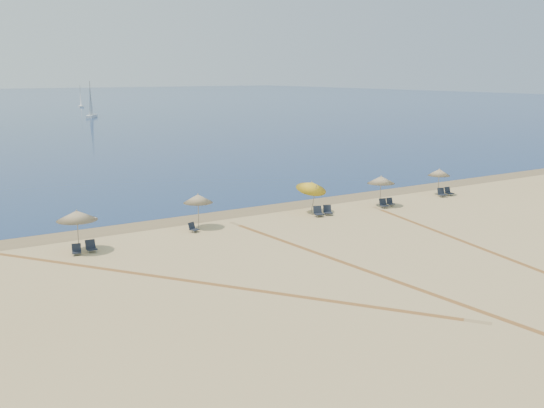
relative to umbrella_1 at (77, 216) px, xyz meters
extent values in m
plane|color=tan|center=(13.05, -20.02, -2.12)|extent=(160.00, 160.00, 0.00)
plane|color=olive|center=(13.05, 3.98, -2.12)|extent=(500.00, 500.00, 0.00)
cylinder|color=gray|center=(0.00, 0.00, -0.98)|extent=(0.05, 0.05, 2.27)
cone|color=beige|center=(0.00, 0.00, 0.00)|extent=(2.29, 2.29, 0.55)
sphere|color=gray|center=(0.00, 0.00, 0.30)|extent=(0.08, 0.08, 0.08)
cylinder|color=gray|center=(8.17, 1.32, -1.05)|extent=(0.05, 0.05, 2.13)
cone|color=beige|center=(8.17, 1.32, -0.14)|extent=(1.94, 1.94, 0.55)
sphere|color=gray|center=(8.17, 1.32, 0.16)|extent=(0.08, 0.08, 0.08)
cylinder|color=gray|center=(17.10, 0.74, -1.05)|extent=(0.05, 0.69, 2.16)
cone|color=gold|center=(17.10, 1.02, -0.12)|extent=(2.23, 2.29, 1.17)
sphere|color=gray|center=(17.10, 1.02, 0.18)|extent=(0.08, 0.08, 0.08)
cylinder|color=gray|center=(22.96, 0.10, -1.03)|extent=(0.05, 0.07, 2.19)
cone|color=beige|center=(22.96, 0.09, -0.08)|extent=(2.11, 2.11, 0.57)
sphere|color=gray|center=(22.96, 0.09, 0.22)|extent=(0.08, 0.08, 0.08)
cylinder|color=gray|center=(30.07, 0.84, -1.09)|extent=(0.05, 0.05, 2.06)
cone|color=beige|center=(30.07, 0.84, -0.21)|extent=(1.86, 1.86, 0.55)
sphere|color=gray|center=(30.07, 0.84, 0.09)|extent=(0.08, 0.08, 0.08)
cube|color=black|center=(-0.31, -0.64, -1.96)|extent=(0.61, 0.61, 0.05)
cube|color=black|center=(-0.25, -0.40, -1.74)|extent=(0.53, 0.30, 0.45)
cylinder|color=#A5A5AD|center=(-0.50, -0.77, -2.04)|extent=(0.02, 0.02, 0.16)
cylinder|color=#A5A5AD|center=(-0.11, -0.87, -2.04)|extent=(0.02, 0.02, 0.16)
cube|color=black|center=(0.58, -0.51, -1.94)|extent=(0.57, 0.57, 0.05)
cube|color=black|center=(0.59, -0.23, -1.69)|extent=(0.56, 0.22, 0.50)
cylinder|color=#A5A5AD|center=(0.35, -0.70, -2.03)|extent=(0.02, 0.02, 0.18)
cylinder|color=#A5A5AD|center=(0.80, -0.71, -2.03)|extent=(0.02, 0.02, 0.18)
cube|color=black|center=(7.46, 0.47, -1.95)|extent=(0.65, 0.65, 0.05)
cube|color=black|center=(7.38, 0.70, -1.73)|extent=(0.54, 0.35, 0.45)
cylinder|color=#A5A5AD|center=(7.27, 0.21, -2.04)|extent=(0.02, 0.02, 0.17)
cylinder|color=#A5A5AD|center=(7.65, 0.35, -2.04)|extent=(0.02, 0.02, 0.17)
cube|color=black|center=(16.79, -0.32, -1.92)|extent=(0.75, 0.75, 0.05)
cube|color=black|center=(16.88, -0.04, -1.66)|extent=(0.64, 0.39, 0.54)
cylinder|color=#A5A5AD|center=(16.56, -0.47, -2.02)|extent=(0.03, 0.03, 0.20)
cylinder|color=#A5A5AD|center=(17.02, -0.61, -2.02)|extent=(0.03, 0.03, 0.20)
cube|color=black|center=(17.65, -0.30, -1.93)|extent=(0.75, 0.75, 0.05)
cube|color=black|center=(17.75, -0.04, -1.68)|extent=(0.62, 0.41, 0.52)
cylinder|color=#A5A5AD|center=(17.43, -0.43, -2.02)|extent=(0.03, 0.03, 0.19)
cylinder|color=#A5A5AD|center=(17.86, -0.60, -2.02)|extent=(0.03, 0.03, 0.19)
cube|color=black|center=(22.71, -0.65, -1.93)|extent=(0.69, 0.69, 0.05)
cube|color=black|center=(22.78, -0.38, -1.68)|extent=(0.61, 0.34, 0.51)
cylinder|color=#A5A5AD|center=(22.49, -0.81, -2.03)|extent=(0.03, 0.03, 0.19)
cylinder|color=#A5A5AD|center=(22.93, -0.92, -2.03)|extent=(0.03, 0.03, 0.19)
cube|color=black|center=(23.67, -0.35, -1.96)|extent=(0.58, 0.58, 0.04)
cube|color=black|center=(23.72, -0.11, -1.74)|extent=(0.52, 0.27, 0.44)
cylinder|color=#A5A5AD|center=(23.48, -0.49, -2.04)|extent=(0.02, 0.02, 0.16)
cylinder|color=#A5A5AD|center=(23.87, -0.57, -2.04)|extent=(0.02, 0.02, 0.16)
cube|color=black|center=(29.65, -0.05, -1.92)|extent=(0.74, 0.74, 0.05)
cube|color=black|center=(29.73, 0.23, -1.66)|extent=(0.63, 0.37, 0.53)
cylinder|color=#A5A5AD|center=(29.42, -0.20, -2.02)|extent=(0.03, 0.03, 0.20)
cylinder|color=#A5A5AD|center=(29.88, -0.33, -2.02)|extent=(0.03, 0.03, 0.20)
cube|color=black|center=(30.69, 0.12, -1.94)|extent=(0.59, 0.59, 0.05)
cube|color=black|center=(30.70, 0.40, -1.69)|extent=(0.57, 0.23, 0.50)
cylinder|color=#A5A5AD|center=(30.46, -0.07, -2.03)|extent=(0.02, 0.02, 0.18)
cylinder|color=#A5A5AD|center=(30.91, -0.09, -2.03)|extent=(0.02, 0.02, 0.18)
cube|color=white|center=(41.38, 153.19, -1.87)|extent=(1.83, 4.53, 0.48)
cylinder|color=gray|center=(41.38, 153.19, 1.24)|extent=(0.10, 0.10, 6.40)
cube|color=white|center=(31.49, 107.59, -1.81)|extent=(3.92, 5.56, 0.61)
cylinder|color=gray|center=(31.49, 107.59, 2.13)|extent=(0.12, 0.12, 8.10)
plane|color=tan|center=(11.82, -13.48, -2.12)|extent=(30.03, 30.03, 0.00)
plane|color=tan|center=(11.74, -12.38, -2.12)|extent=(30.03, 30.03, 0.00)
plane|color=tan|center=(19.53, -14.79, -2.12)|extent=(32.61, 32.61, 0.00)
plane|color=tan|center=(19.73, -13.71, -2.12)|extent=(32.61, 32.61, 0.00)
plane|color=tan|center=(3.27, -8.08, -2.12)|extent=(39.11, 39.11, 0.00)
plane|color=tan|center=(2.63, -7.19, -2.12)|extent=(39.11, 39.11, 0.00)
camera|label=1|loc=(-8.49, -34.36, 7.90)|focal=40.31mm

